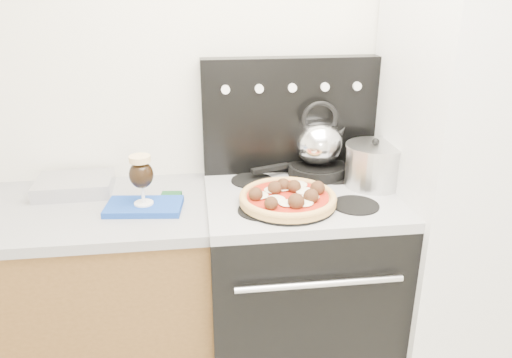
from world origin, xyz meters
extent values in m
cube|color=silver|center=(0.00, 1.50, 1.25)|extent=(3.50, 0.01, 2.50)
cube|color=brown|center=(-1.02, 1.20, 0.43)|extent=(1.45, 0.60, 0.86)
cube|color=gray|center=(-1.02, 1.20, 0.88)|extent=(1.48, 0.63, 0.04)
cube|color=black|center=(0.08, 1.18, 0.44)|extent=(0.76, 0.65, 0.88)
cube|color=#ADADB2|center=(0.08, 1.18, 0.90)|extent=(0.76, 0.65, 0.04)
cube|color=black|center=(0.08, 1.45, 1.17)|extent=(0.76, 0.08, 0.50)
cube|color=silver|center=(0.78, 1.15, 0.95)|extent=(0.64, 0.68, 1.90)
cube|color=white|center=(-0.84, 1.35, 0.93)|extent=(0.31, 0.23, 0.06)
cube|color=#153CA0|center=(-0.54, 1.14, 0.91)|extent=(0.30, 0.20, 0.02)
cylinder|color=black|center=(0.00, 1.06, 0.93)|extent=(0.44, 0.44, 0.01)
cylinder|color=black|center=(0.19, 1.37, 0.94)|extent=(0.33, 0.33, 0.05)
cylinder|color=silver|center=(0.39, 1.22, 1.00)|extent=(0.28, 0.28, 0.17)
camera|label=1|loc=(-0.34, -0.64, 1.72)|focal=35.00mm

